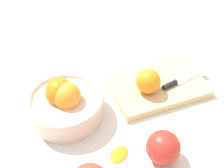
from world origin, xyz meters
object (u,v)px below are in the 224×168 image
at_px(bowl, 65,103).
at_px(orange_on_board, 148,81).
at_px(cutting_board, 157,86).
at_px(knife, 179,81).
at_px(apple_front_center, 163,147).

xyz_separation_m(bowl, orange_on_board, (0.21, -0.06, 0.01)).
bearing_deg(orange_on_board, cutting_board, 11.37).
height_order(orange_on_board, knife, orange_on_board).
bearing_deg(orange_on_board, knife, -12.59).
relative_size(orange_on_board, knife, 0.41).
height_order(bowl, apple_front_center, bowl).
distance_m(bowl, knife, 0.31).
distance_m(orange_on_board, knife, 0.10).
bearing_deg(cutting_board, bowl, 169.25).
distance_m(orange_on_board, apple_front_center, 0.19).
xyz_separation_m(cutting_board, knife, (0.05, -0.03, 0.02)).
bearing_deg(cutting_board, knife, -30.55).
xyz_separation_m(knife, apple_front_center, (-0.18, -0.15, 0.01)).
xyz_separation_m(bowl, apple_front_center, (0.12, -0.22, -0.01)).
distance_m(knife, apple_front_center, 0.23).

